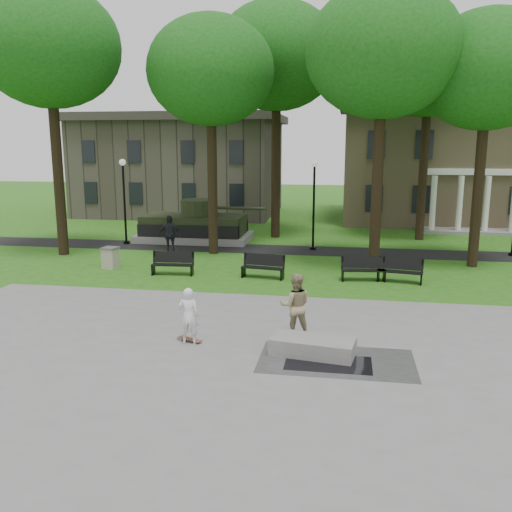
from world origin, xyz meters
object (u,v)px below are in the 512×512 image
(concrete_block, at_px, (313,346))
(friend_watching, at_px, (295,305))
(park_bench_0, at_px, (173,263))
(skateboarder, at_px, (189,316))
(trash_bin, at_px, (110,258))

(concrete_block, distance_m, friend_watching, 1.58)
(concrete_block, distance_m, park_bench_0, 10.44)
(skateboarder, height_order, friend_watching, friend_watching)
(concrete_block, xyz_separation_m, friend_watching, (-0.60, 1.27, 0.72))
(skateboarder, bearing_deg, friend_watching, -167.29)
(concrete_block, bearing_deg, friend_watching, 115.14)
(park_bench_0, bearing_deg, trash_bin, 162.86)
(park_bench_0, bearing_deg, concrete_block, -55.45)
(skateboarder, xyz_separation_m, park_bench_0, (-3.02, 7.89, -0.30))
(concrete_block, xyz_separation_m, skateboarder, (-3.49, 0.27, 0.58))
(friend_watching, distance_m, park_bench_0, 9.09)
(skateboarder, relative_size, trash_bin, 1.68)
(park_bench_0, relative_size, trash_bin, 1.90)
(park_bench_0, distance_m, trash_bin, 3.28)
(concrete_block, relative_size, skateboarder, 1.37)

